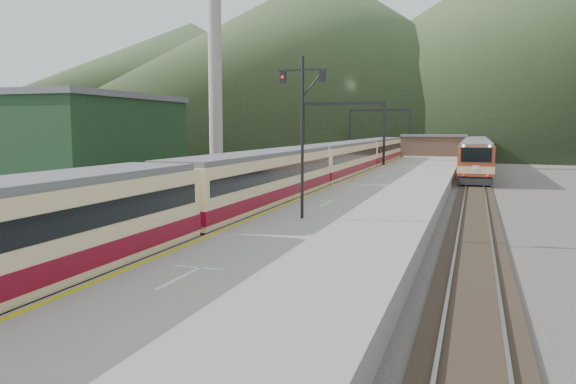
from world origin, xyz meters
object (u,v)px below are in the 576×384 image
(main_train, at_px, (311,170))
(signal_mast, at_px, (302,121))
(worker, at_px, (72,239))
(second_train, at_px, (476,153))

(main_train, distance_m, signal_mast, 16.27)
(signal_mast, xyz_separation_m, worker, (-6.91, -7.04, -4.47))
(main_train, relative_size, second_train, 1.95)
(signal_mast, height_order, worker, signal_mast)
(second_train, relative_size, worker, 21.96)
(second_train, xyz_separation_m, signal_mast, (-7.49, -46.33, 3.33))
(signal_mast, bearing_deg, main_train, 104.59)
(second_train, bearing_deg, worker, -105.10)
(second_train, bearing_deg, main_train, -110.39)
(main_train, xyz_separation_m, signal_mast, (4.01, -15.40, 3.39))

